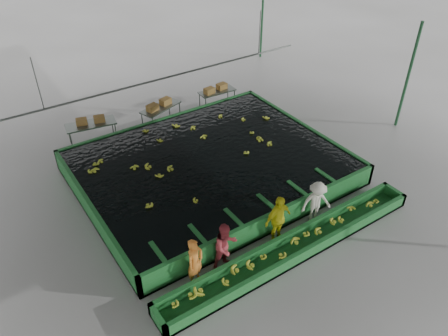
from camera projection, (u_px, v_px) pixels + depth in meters
ground at (231, 195)px, 16.77m from camera, size 80.00×80.00×0.00m
shed_roof at (233, 73)px, 13.86m from camera, size 20.00×22.00×0.04m
shed_posts at (232, 140)px, 15.32m from camera, size 20.00×22.00×5.00m
flotation_tank at (210, 167)px, 17.52m from camera, size 10.00×8.00×0.90m
tank_water at (210, 159)px, 17.29m from camera, size 9.70×7.70×0.00m
sorting_trough at (294, 248)px, 14.20m from camera, size 10.00×1.00×0.50m
cableway_rail at (165, 78)px, 18.40m from camera, size 0.08×0.08×14.00m
rail_hanger_left at (37, 84)px, 15.55m from camera, size 0.04×0.04×2.00m
rail_hanger_right at (260, 33)px, 20.08m from camera, size 0.04×0.04×2.00m
worker_a at (195, 262)px, 12.92m from camera, size 0.72×0.59×1.68m
worker_b at (226, 246)px, 13.41m from camera, size 0.86×0.68×1.72m
worker_c at (278, 219)px, 14.31m from camera, size 1.11×0.51×1.84m
worker_d at (316, 202)px, 15.15m from camera, size 1.23×0.97×1.66m
packing_table_left at (93, 133)px, 19.59m from camera, size 2.28×1.21×0.99m
packing_table_mid at (161, 115)px, 20.99m from camera, size 2.20×1.44×0.93m
packing_table_right at (217, 98)px, 22.54m from camera, size 1.93×0.85×0.86m
box_stack_left at (91, 123)px, 19.35m from camera, size 1.28×0.65×0.27m
box_stack_mid at (159, 107)px, 20.67m from camera, size 1.41×0.75×0.29m
box_stack_right at (216, 91)px, 22.26m from camera, size 1.36×0.52×0.29m
floating_bananas at (199, 150)px, 17.83m from camera, size 8.29×5.65×0.11m
trough_bananas at (295, 244)px, 14.11m from camera, size 8.33×0.56×0.11m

